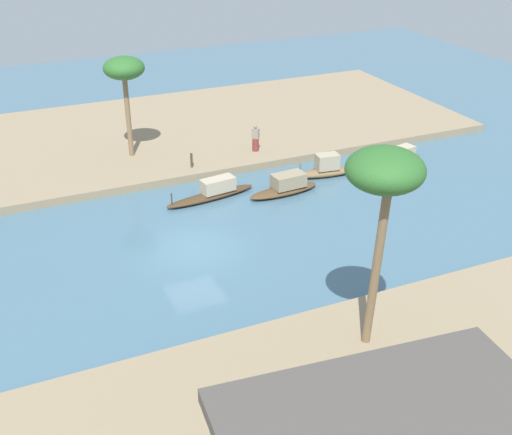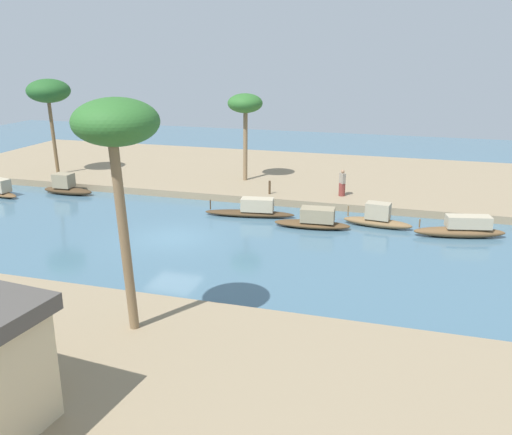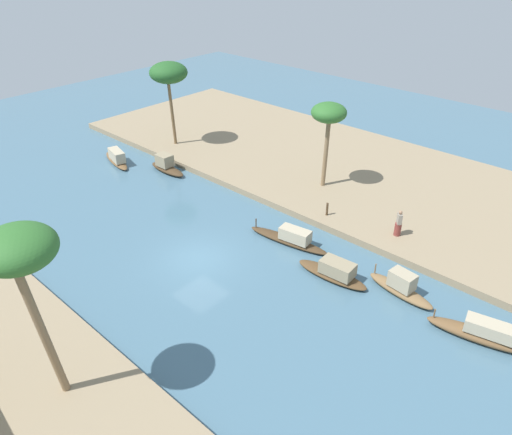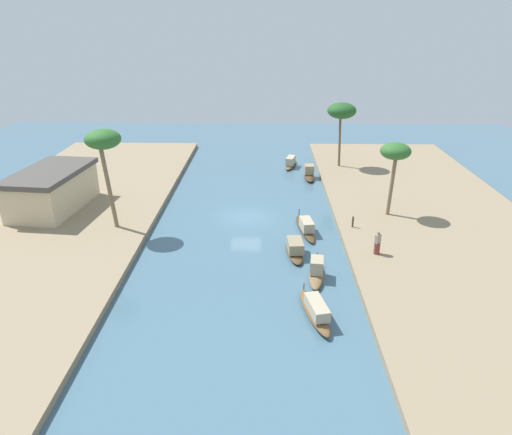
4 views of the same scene
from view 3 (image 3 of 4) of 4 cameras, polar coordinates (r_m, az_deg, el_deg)
name	(u,v)px [view 3 (image 3 of 4)]	position (r m, az deg, el deg)	size (l,w,h in m)	color
river_water	(199,259)	(27.47, -6.75, -4.88)	(76.41, 76.41, 0.00)	#476B7F
riverbank_left	(347,171)	(37.43, 10.66, 5.39)	(46.37, 15.68, 0.44)	#937F60
sampan_with_red_awning	(483,333)	(24.37, 25.07, -12.20)	(4.67, 1.89, 1.12)	brown
sampan_open_hull	(117,158)	(39.90, -16.03, 6.71)	(4.17, 1.87, 1.17)	brown
sampan_downstream_large	(291,238)	(28.42, 4.10, -2.42)	(5.23, 1.61, 1.08)	#47331E
sampan_foreground	(334,272)	(25.95, 9.16, -6.31)	(4.13, 1.38, 1.11)	brown
sampan_with_tall_canopy	(166,166)	(37.59, -10.48, 5.98)	(3.52, 0.97, 1.36)	#47331E
sampan_midstream	(401,287)	(25.64, 16.64, -7.79)	(3.78, 1.35, 1.32)	brown
person_on_near_bank	(398,225)	(29.38, 16.36, -0.86)	(0.56, 0.56, 1.63)	brown
mooring_post	(327,209)	(30.64, 8.34, 0.98)	(0.14, 0.14, 0.85)	#4C3823
palm_tree_left_near	(329,115)	(32.63, 8.53, 11.82)	(2.35, 2.35, 5.88)	#7F6647
palm_tree_left_far	(169,73)	(39.95, -10.23, 16.30)	(2.98, 2.98, 6.72)	brown
palm_tree_right_tall	(19,254)	(17.29, -26.03, -3.88)	(2.55, 2.55, 7.44)	#7F6647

